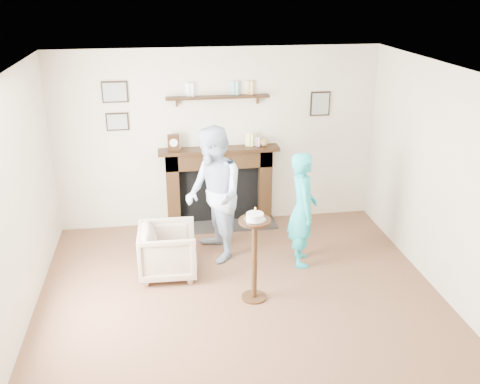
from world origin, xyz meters
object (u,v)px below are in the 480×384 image
(armchair, at_px, (169,273))
(pedestal_table, at_px, (255,244))
(woman, at_px, (300,262))
(man, at_px, (215,256))

(armchair, relative_size, pedestal_table, 0.62)
(woman, bearing_deg, armchair, 97.62)
(man, distance_m, woman, 1.09)
(man, bearing_deg, pedestal_table, 4.59)
(pedestal_table, bearing_deg, armchair, 143.52)
(armchair, xyz_separation_m, man, (0.60, 0.35, 0.00))
(armchair, xyz_separation_m, woman, (1.65, 0.04, 0.00))
(armchair, relative_size, man, 0.40)
(armchair, distance_m, pedestal_table, 1.33)
(man, xyz_separation_m, woman, (1.05, -0.31, 0.00))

